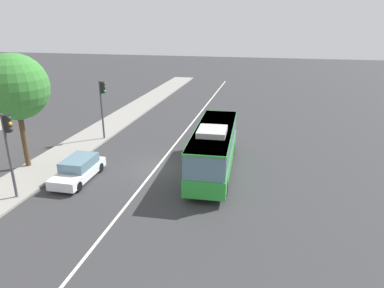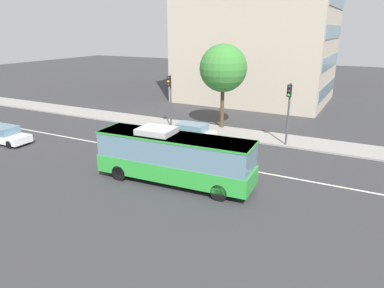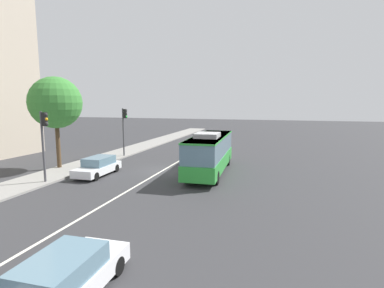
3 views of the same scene
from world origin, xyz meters
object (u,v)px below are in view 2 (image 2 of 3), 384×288
at_px(street_tree_kerbside_left, 223,68).
at_px(sedan_white_ahead, 190,132).
at_px(transit_bus, 174,156).
at_px(traffic_light_mid_block, 289,104).
at_px(traffic_light_near_corner, 170,93).
at_px(sedan_white, 4,135).

bearing_deg(street_tree_kerbside_left, sedan_white_ahead, -102.79).
bearing_deg(transit_bus, traffic_light_mid_block, 63.48).
relative_size(sedan_white_ahead, traffic_light_mid_block, 0.87).
relative_size(transit_bus, traffic_light_near_corner, 1.94).
height_order(transit_bus, street_tree_kerbside_left, street_tree_kerbside_left).
bearing_deg(street_tree_kerbside_left, sedan_white, -139.27).
bearing_deg(transit_bus, sedan_white_ahead, 108.41).
distance_m(sedan_white, traffic_light_mid_block, 23.82).
bearing_deg(sedan_white, traffic_light_near_corner, 42.49).
bearing_deg(transit_bus, street_tree_kerbside_left, 96.94).
xyz_separation_m(sedan_white, sedan_white_ahead, (13.63, 8.01, 0.00)).
bearing_deg(transit_bus, sedan_white, 175.92).
height_order(traffic_light_mid_block, street_tree_kerbside_left, street_tree_kerbside_left).
height_order(sedan_white, traffic_light_near_corner, traffic_light_near_corner).
xyz_separation_m(transit_bus, traffic_light_mid_block, (4.61, 10.36, 1.75)).
height_order(sedan_white, sedan_white_ahead, same).
relative_size(sedan_white, sedan_white_ahead, 1.01).
height_order(transit_bus, sedan_white, transit_bus).
distance_m(traffic_light_near_corner, traffic_light_mid_block, 11.08).
xyz_separation_m(transit_bus, street_tree_kerbside_left, (-2.19, 13.10, 3.97)).
height_order(sedan_white, traffic_light_mid_block, traffic_light_mid_block).
bearing_deg(traffic_light_mid_block, sedan_white, -62.09).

